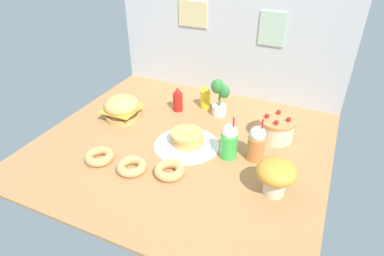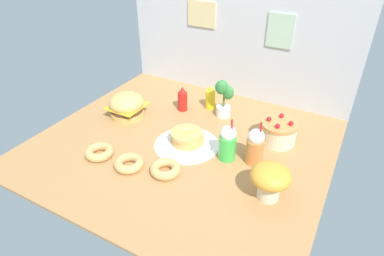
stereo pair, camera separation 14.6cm
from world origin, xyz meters
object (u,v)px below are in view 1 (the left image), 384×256
Objects in this scene: mushroom_stool at (276,174)px; potted_plant at (219,96)px; orange_float_cup at (256,143)px; cream_soda_cup at (229,141)px; pancake_stack at (187,139)px; layer_cake at (276,128)px; ketchup_bottle at (178,100)px; donut_chocolate at (132,166)px; mustard_bottle at (205,97)px; burger at (122,108)px; donut_vanilla at (169,170)px; donut_pink_glaze at (99,156)px.

potted_plant is at bearing 130.21° from mushroom_stool.
orange_float_cup reaches higher than mushroom_stool.
pancake_stack is at bearing 179.18° from cream_soda_cup.
orange_float_cup is at bearing 124.11° from mushroom_stool.
mushroom_stool reaches higher than pancake_stack.
layer_cake is 80.32cm from ketchup_bottle.
donut_chocolate is 0.85× the size of mushroom_stool.
donut_chocolate is at bearing -84.52° from ketchup_bottle.
mustard_bottle reaches higher than layer_cake.
potted_plant is (65.40, 35.91, 7.30)cm from burger.
orange_float_cup reaches higher than ketchup_bottle.
ketchup_bottle is 70.52cm from cream_soda_cup.
burger is 0.87× the size of potted_plant.
ketchup_bottle is 79.30cm from donut_vanilla.
mushroom_stool is (60.91, 9.98, 10.14)cm from donut_vanilla.
donut_chocolate is at bearing -147.14° from orange_float_cup.
mustard_bottle is 93.37cm from donut_chocolate.
donut_vanilla is at bearing 15.25° from donut_chocolate.
mustard_bottle is 105.82cm from mushroom_stool.
potted_plant reaches higher than pancake_stack.
potted_plant is (-24.57, 48.07, 4.61)cm from cream_soda_cup.
donut_chocolate is 85.80cm from mushroom_stool.
orange_float_cup reaches higher than donut_chocolate.
burger is 1.21× the size of mushroom_stool.
donut_pink_glaze is (16.29, -49.85, -6.19)cm from burger.
ketchup_bottle is at bearing 95.48° from donut_chocolate.
ketchup_bottle reaches higher than pancake_stack.
pancake_stack is 1.13× the size of cream_soda_cup.
mustard_bottle is 87.45cm from donut_vanilla.
ketchup_bottle is at bearing 143.96° from cream_soda_cup.
donut_pink_glaze is 99.74cm from potted_plant.
mushroom_stool reaches higher than mustard_bottle.
donut_pink_glaze is at bearing -172.52° from donut_vanilla.
mustard_bottle reaches higher than pancake_stack.
burger is 77.18cm from donut_vanilla.
orange_float_cup is at bearing 16.26° from cream_soda_cup.
orange_float_cup is 31.82cm from mushroom_stool.
pancake_stack is at bearing 161.07° from mushroom_stool.
donut_vanilla is (47.03, 6.17, 0.00)cm from donut_pink_glaze.
burger reaches higher than donut_vanilla.
donut_chocolate is at bearing -96.47° from mustard_bottle.
donut_pink_glaze is 24.29cm from donut_chocolate.
orange_float_cup is at bearing 32.86° from donut_chocolate.
cream_soda_cup is at bearing -0.82° from pancake_stack.
cream_soda_cup is at bearing 27.09° from donut_pink_glaze.
donut_vanilla is 80.75cm from potted_plant.
orange_float_cup is 1.61× the size of donut_chocolate.
cream_soda_cup is 42.22cm from donut_vanilla.
cream_soda_cup is 17.11cm from orange_float_cup.
cream_soda_cup reaches higher than ketchup_bottle.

